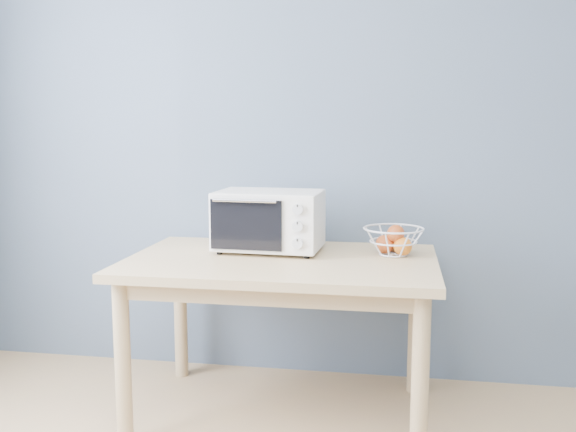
# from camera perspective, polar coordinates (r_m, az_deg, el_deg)

# --- Properties ---
(room) EXTENTS (4.01, 4.51, 2.61)m
(room) POSITION_cam_1_polar(r_m,az_deg,el_deg) (1.18, -7.80, 5.36)
(room) COLOR tan
(room) RESTS_ON ground
(dining_table) EXTENTS (1.40, 0.90, 0.75)m
(dining_table) POSITION_cam_1_polar(r_m,az_deg,el_deg) (2.95, -0.58, -5.67)
(dining_table) COLOR tan
(dining_table) RESTS_ON ground
(toaster_oven) EXTENTS (0.51, 0.38, 0.29)m
(toaster_oven) POSITION_cam_1_polar(r_m,az_deg,el_deg) (3.07, -2.06, -0.32)
(toaster_oven) COLOR white
(toaster_oven) RESTS_ON dining_table
(fruit_basket) EXTENTS (0.35, 0.35, 0.14)m
(fruit_basket) POSITION_cam_1_polar(r_m,az_deg,el_deg) (3.02, 9.40, -2.12)
(fruit_basket) COLOR silver
(fruit_basket) RESTS_ON dining_table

